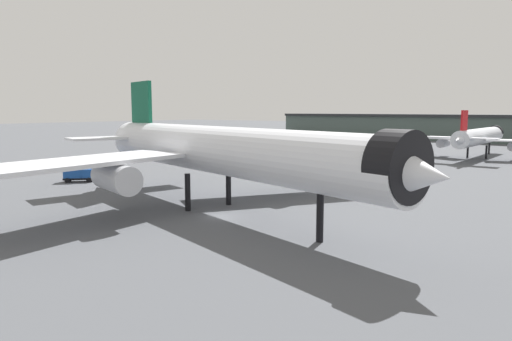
# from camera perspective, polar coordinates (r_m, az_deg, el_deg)

# --- Properties ---
(ground) EXTENTS (900.00, 900.00, 0.00)m
(ground) POSITION_cam_1_polar(r_m,az_deg,el_deg) (58.76, -4.37, -5.75)
(ground) COLOR #4C4F54
(airliner_near_gate) EXTENTS (64.23, 57.43, 18.22)m
(airliner_near_gate) POSITION_cam_1_polar(r_m,az_deg,el_deg) (61.21, -4.69, 2.40)
(airliner_near_gate) COLOR silver
(airliner_near_gate) RESTS_ON ground
(airliner_far_taxiway) EXTENTS (42.11, 46.08, 13.43)m
(airliner_far_taxiway) POSITION_cam_1_polar(r_m,az_deg,el_deg) (145.55, 25.84, 3.75)
(airliner_far_taxiway) COLOR silver
(airliner_far_taxiway) RESTS_ON ground
(terminal_building) EXTENTS (173.40, 43.29, 19.61)m
(terminal_building) POSITION_cam_1_polar(r_m,az_deg,el_deg) (226.11, 22.40, 4.99)
(terminal_building) COLOR #475651
(terminal_building) RESTS_ON ground
(service_truck_front) EXTENTS (5.46, 5.57, 3.00)m
(service_truck_front) POSITION_cam_1_polar(r_m,az_deg,el_deg) (93.25, -21.05, -0.33)
(service_truck_front) COLOR black
(service_truck_front) RESTS_ON ground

